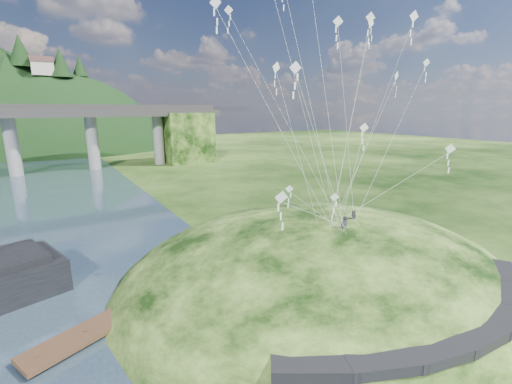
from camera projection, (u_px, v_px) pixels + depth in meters
ground at (253, 312)px, 24.17m from camera, size 320.00×320.00×0.00m
grass_hill at (318, 288)px, 30.30m from camera, size 36.00×32.00×13.00m
footpath at (454, 323)px, 19.50m from camera, size 22.29×5.84×0.83m
wooden_dock at (125, 312)px, 23.46m from camera, size 12.72×6.90×0.92m
kite_flyers at (349, 213)px, 27.79m from camera, size 3.17×1.95×1.91m
kite_swarm at (331, 71)px, 26.22m from camera, size 19.85×15.84×21.98m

